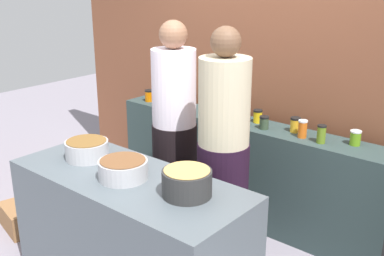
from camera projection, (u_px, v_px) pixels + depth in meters
storefront_wall at (272, 49)px, 4.13m from camera, size 4.80×0.12×3.00m
display_shelf at (246, 171)px, 4.22m from camera, size 2.70×0.36×0.91m
prep_table at (131, 236)px, 3.20m from camera, size 1.70×0.70×0.88m
preserve_jar_0 at (149, 96)px, 4.71m from camera, size 0.08×0.08×0.12m
preserve_jar_1 at (163, 98)px, 4.57m from camera, size 0.09×0.09×0.13m
preserve_jar_2 at (180, 99)px, 4.54m from camera, size 0.08×0.08×0.14m
preserve_jar_3 at (185, 103)px, 4.41m from camera, size 0.08×0.08×0.14m
preserve_jar_4 at (224, 110)px, 4.21m from camera, size 0.09×0.09×0.13m
preserve_jar_5 at (237, 112)px, 4.12m from camera, size 0.08×0.08×0.14m
preserve_jar_6 at (258, 116)px, 4.05m from camera, size 0.08×0.08×0.11m
preserve_jar_7 at (264, 123)px, 3.89m from camera, size 0.08×0.08×0.11m
preserve_jar_8 at (295, 125)px, 3.82m from camera, size 0.08×0.08×0.12m
preserve_jar_9 at (303, 129)px, 3.69m from camera, size 0.07×0.07×0.14m
preserve_jar_10 at (321, 134)px, 3.57m from camera, size 0.07×0.07×0.14m
preserve_jar_11 at (355, 138)px, 3.54m from camera, size 0.08×0.08×0.11m
cooking_pot_left at (87, 150)px, 3.35m from camera, size 0.31×0.31×0.13m
cooking_pot_center at (123, 169)px, 3.03m from camera, size 0.32×0.32×0.13m
cooking_pot_right at (187, 183)px, 2.79m from camera, size 0.30×0.30×0.17m
cook_with_tongs at (175, 143)px, 3.82m from camera, size 0.36×0.36×1.81m
cook_in_cap at (223, 166)px, 3.37m from camera, size 0.38×0.38×1.82m
bread_crate at (26, 216)px, 4.13m from camera, size 0.47×0.44×0.22m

